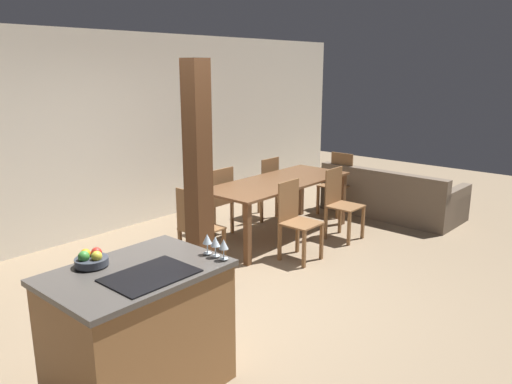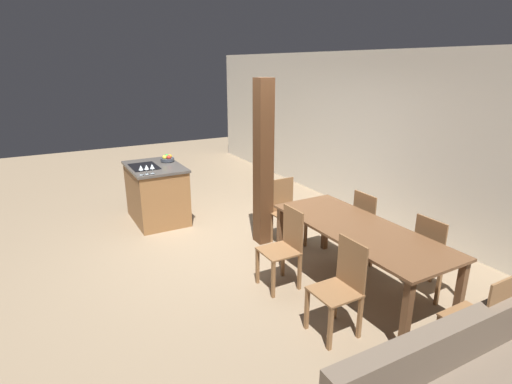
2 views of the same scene
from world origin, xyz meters
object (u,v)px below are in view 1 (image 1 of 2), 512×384
wine_glass_near (224,245)px  dining_chair_foot_end (337,182)px  dining_chair_far_left (217,200)px  wine_glass_middle (215,242)px  couch (391,199)px  timber_post (198,175)px  dining_chair_near_right (340,202)px  dining_table (278,187)px  dining_chair_head_end (197,227)px  dining_chair_near_left (296,219)px  fruit_bowl (91,259)px  dining_chair_far_right (264,187)px  wine_glass_far (207,239)px  kitchen_island (139,332)px

wine_glass_near → dining_chair_foot_end: size_ratio=0.16×
dining_chair_far_left → dining_chair_foot_end: same height
wine_glass_near → wine_glass_middle: size_ratio=1.00×
couch → timber_post: size_ratio=0.88×
dining_chair_near_right → dining_chair_far_left: bearing=126.6°
dining_table → wine_glass_near: bearing=-148.2°
dining_chair_head_end → wine_glass_near: bearing=143.2°
dining_chair_near_left → dining_chair_near_right: size_ratio=1.00×
dining_table → dining_chair_head_end: 1.48m
dining_chair_near_left → dining_chair_head_end: bearing=145.9°
fruit_bowl → timber_post: (1.74, 0.84, 0.18)m
dining_table → dining_chair_far_right: (0.49, 0.66, -0.19)m
wine_glass_middle → dining_chair_head_end: size_ratio=0.16×
dining_table → couch: size_ratio=1.06×
fruit_bowl → wine_glass_near: (0.66, -0.60, 0.06)m
dining_chair_far_left → dining_chair_far_right: bearing=-180.0°
dining_chair_far_left → wine_glass_middle: bearing=45.4°
dining_chair_far_right → dining_table: bearing=53.4°
fruit_bowl → dining_chair_head_end: fruit_bowl is taller
dining_chair_near_right → couch: (1.44, -0.03, -0.23)m
dining_chair_far_left → couch: (2.42, -1.35, -0.23)m
fruit_bowl → couch: bearing=4.4°
dining_chair_far_left → couch: bearing=150.9°
fruit_bowl → dining_chair_foot_end: bearing=12.7°
dining_chair_near_right → dining_chair_foot_end: 1.18m
dining_chair_far_left → couch: 2.78m
fruit_bowl → timber_post: 1.94m
dining_chair_near_left → couch: bearing=-0.6°
wine_glass_far → dining_chair_head_end: size_ratio=0.16×
wine_glass_near → dining_chair_far_left: wine_glass_near is taller
wine_glass_far → dining_chair_far_right: wine_glass_far is taller
dining_chair_near_right → dining_chair_head_end: size_ratio=1.00×
kitchen_island → couch: bearing=7.5°
dining_chair_near_left → timber_post: 1.40m
dining_chair_head_end → dining_chair_foot_end: same height
dining_chair_near_left → timber_post: (-1.17, 0.40, 0.67)m
dining_chair_head_end → fruit_bowl: bearing=119.6°
dining_chair_foot_end → dining_chair_head_end: bearing=-90.0°
wine_glass_near → dining_chair_far_right: bearing=36.2°
wine_glass_middle → dining_chair_far_right: bearing=35.2°
wine_glass_middle → dining_chair_near_left: size_ratio=0.16×
dining_chair_foot_end → timber_post: (-3.12, -0.26, 0.67)m
dining_chair_near_right → wine_glass_far: bearing=-164.9°
dining_chair_near_right → timber_post: bearing=169.5°
timber_post → dining_chair_far_right: bearing=23.3°
wine_glass_near → couch: size_ratio=0.07×
couch → timber_post: 3.73m
kitchen_island → dining_chair_foot_end: bearing=16.2°
dining_table → timber_post: 1.75m
wine_glass_far → couch: 4.81m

